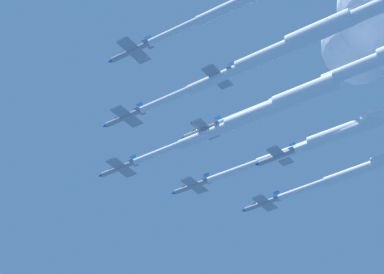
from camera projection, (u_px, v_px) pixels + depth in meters
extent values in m
cylinder|color=#9EA3AD|center=(119.00, 168.00, 199.11)|extent=(8.53, 5.30, 1.24)
cone|color=#1959A5|center=(101.00, 176.00, 201.08)|extent=(1.70, 1.64, 1.17)
cylinder|color=black|center=(137.00, 161.00, 197.26)|extent=(0.96, 1.10, 0.93)
ellipsoid|color=black|center=(112.00, 169.00, 200.15)|extent=(2.07, 1.63, 0.77)
cube|color=#9EA3AD|center=(121.00, 168.00, 198.87)|extent=(6.29, 8.64, 1.24)
cube|color=#1959A5|center=(111.00, 160.00, 196.12)|extent=(2.36, 1.70, 0.19)
cube|color=#1959A5|center=(131.00, 175.00, 201.70)|extent=(2.36, 1.70, 0.19)
cube|color=#9EA3AD|center=(133.00, 163.00, 197.64)|extent=(2.46, 3.33, 0.52)
cube|color=#1959A5|center=(133.00, 159.00, 198.18)|extent=(1.41, 0.98, 1.90)
cylinder|color=white|center=(160.00, 152.00, 194.88)|extent=(12.60, 7.66, 1.57)
cylinder|color=white|center=(207.00, 134.00, 190.55)|extent=(12.97, 8.36, 2.36)
cylinder|color=white|center=(255.00, 114.00, 185.71)|extent=(13.34, 9.05, 3.14)
cylinder|color=white|center=(305.00, 93.00, 180.84)|extent=(13.71, 9.75, 3.93)
cylinder|color=#9EA3AD|center=(125.00, 117.00, 185.91)|extent=(8.59, 5.24, 1.27)
cone|color=#1959A5|center=(105.00, 126.00, 187.92)|extent=(1.71, 1.67, 1.21)
cylinder|color=black|center=(144.00, 109.00, 184.03)|extent=(0.97, 1.12, 0.95)
ellipsoid|color=black|center=(117.00, 119.00, 186.95)|extent=(2.09, 1.64, 0.80)
cube|color=#9EA3AD|center=(127.00, 117.00, 185.67)|extent=(6.19, 8.62, 1.58)
cube|color=#1959A5|center=(116.00, 108.00, 182.85)|extent=(2.37, 1.68, 0.22)
cube|color=#1959A5|center=(137.00, 124.00, 188.57)|extent=(2.37, 1.68, 0.22)
cube|color=#9EA3AD|center=(140.00, 111.00, 184.41)|extent=(2.42, 3.32, 0.65)
cube|color=#1959A5|center=(139.00, 107.00, 184.93)|extent=(1.45, 1.04, 1.89)
cylinder|color=white|center=(168.00, 98.00, 181.65)|extent=(12.39, 7.42, 1.62)
cylinder|color=white|center=(217.00, 78.00, 177.35)|extent=(12.76, 8.14, 2.43)
cylinder|color=white|center=(267.00, 55.00, 172.52)|extent=(13.13, 8.86, 3.24)
cylinder|color=white|center=(320.00, 31.00, 167.67)|extent=(13.50, 9.58, 4.05)
cylinder|color=#9EA3AD|center=(192.00, 186.00, 203.33)|extent=(8.52, 5.43, 1.29)
cone|color=#1959A5|center=(173.00, 193.00, 205.25)|extent=(1.73, 1.69, 1.22)
cylinder|color=black|center=(211.00, 179.00, 201.52)|extent=(0.99, 1.13, 0.96)
ellipsoid|color=black|center=(185.00, 187.00, 204.33)|extent=(2.09, 1.68, 0.81)
cube|color=#9EA3AD|center=(194.00, 186.00, 203.10)|extent=(6.33, 8.56, 1.70)
cube|color=#1959A5|center=(186.00, 179.00, 200.21)|extent=(2.36, 1.72, 0.23)
cube|color=#1959A5|center=(203.00, 192.00, 206.06)|extent=(2.36, 1.72, 0.23)
cube|color=#9EA3AD|center=(207.00, 181.00, 201.89)|extent=(2.48, 3.30, 0.69)
cube|color=#1959A5|center=(206.00, 177.00, 202.39)|extent=(1.46, 1.08, 1.89)
cylinder|color=white|center=(236.00, 170.00, 199.02)|extent=(13.41, 8.31, 1.64)
cylinder|color=white|center=(288.00, 152.00, 194.48)|extent=(13.80, 9.03, 2.45)
cylinder|color=white|center=(340.00, 132.00, 189.40)|extent=(14.19, 9.74, 3.27)
cylinder|color=#9EA3AD|center=(203.00, 130.00, 191.55)|extent=(8.55, 5.31, 1.26)
cone|color=#1959A5|center=(183.00, 138.00, 193.52)|extent=(1.71, 1.66, 1.19)
cylinder|color=black|center=(222.00, 122.00, 189.70)|extent=(0.97, 1.11, 0.94)
ellipsoid|color=black|center=(195.00, 131.00, 192.58)|extent=(2.08, 1.64, 0.79)
cube|color=#9EA3AD|center=(205.00, 129.00, 191.31)|extent=(6.27, 8.62, 1.43)
cube|color=#1959A5|center=(196.00, 121.00, 188.51)|extent=(2.36, 1.70, 0.21)
cube|color=#1959A5|center=(214.00, 137.00, 194.19)|extent=(2.36, 1.70, 0.21)
cube|color=#9EA3AD|center=(218.00, 124.00, 190.08)|extent=(2.45, 3.32, 0.59)
cube|color=#1959A5|center=(218.00, 120.00, 190.60)|extent=(1.43, 1.02, 1.90)
cylinder|color=white|center=(249.00, 112.00, 187.22)|extent=(13.07, 7.90, 1.60)
cylinder|color=white|center=(302.00, 91.00, 182.72)|extent=(13.44, 8.61, 2.40)
cylinder|color=white|center=(356.00, 68.00, 177.69)|extent=(13.81, 9.32, 3.20)
cylinder|color=#9EA3AD|center=(132.00, 51.00, 174.07)|extent=(8.57, 5.22, 1.24)
cone|color=#1959A5|center=(110.00, 61.00, 176.07)|extent=(1.69, 1.64, 1.17)
cylinder|color=black|center=(152.00, 42.00, 172.19)|extent=(0.96, 1.10, 0.93)
ellipsoid|color=black|center=(123.00, 53.00, 175.12)|extent=(2.08, 1.62, 0.78)
cube|color=#9EA3AD|center=(134.00, 50.00, 173.83)|extent=(6.22, 8.65, 1.26)
cube|color=#1959A5|center=(122.00, 40.00, 171.08)|extent=(2.37, 1.68, 0.19)
cube|color=#1959A5|center=(145.00, 60.00, 176.65)|extent=(2.37, 1.68, 0.19)
cube|color=#9EA3AD|center=(148.00, 44.00, 172.57)|extent=(2.44, 3.33, 0.53)
cube|color=#1959A5|center=(148.00, 40.00, 173.11)|extent=(1.41, 0.97, 1.90)
cylinder|color=white|center=(177.00, 30.00, 169.95)|extent=(11.68, 7.05, 1.57)
cylinder|color=white|center=(227.00, 8.00, 165.92)|extent=(12.04, 7.75, 2.36)
cylinder|color=#9EA3AD|center=(263.00, 204.00, 207.47)|extent=(8.58, 5.27, 1.28)
cone|color=#1959A5|center=(244.00, 210.00, 209.47)|extent=(1.71, 1.67, 1.21)
cylinder|color=black|center=(281.00, 197.00, 205.60)|extent=(0.97, 1.13, 0.96)
ellipsoid|color=black|center=(255.00, 204.00, 208.51)|extent=(2.09, 1.64, 0.80)
cube|color=#9EA3AD|center=(265.00, 203.00, 207.23)|extent=(6.21, 8.61, 1.60)
cube|color=#1959A5|center=(257.00, 197.00, 204.40)|extent=(2.37, 1.68, 0.22)
cube|color=#1959A5|center=(272.00, 209.00, 210.14)|extent=(2.37, 1.68, 0.22)
cube|color=#9EA3AD|center=(277.00, 198.00, 205.98)|extent=(2.43, 3.32, 0.66)
cube|color=#1959A5|center=(277.00, 195.00, 206.49)|extent=(1.45, 1.04, 1.89)
cylinder|color=white|center=(305.00, 188.00, 203.19)|extent=(12.59, 7.56, 1.62)
cylinder|color=white|center=(353.00, 172.00, 198.84)|extent=(12.96, 8.29, 2.43)
cylinder|color=#9EA3AD|center=(215.00, 78.00, 177.71)|extent=(8.57, 5.24, 1.25)
cone|color=#1959A5|center=(193.00, 87.00, 179.70)|extent=(1.70, 1.65, 1.19)
cylinder|color=black|center=(236.00, 69.00, 175.83)|extent=(0.96, 1.11, 0.94)
ellipsoid|color=black|center=(206.00, 79.00, 178.75)|extent=(2.08, 1.63, 0.79)
cube|color=#9EA3AD|center=(217.00, 77.00, 177.47)|extent=(6.22, 8.64, 1.40)
cube|color=#1959A5|center=(207.00, 67.00, 174.69)|extent=(2.37, 1.68, 0.20)
cube|color=#1959A5|center=(227.00, 86.00, 180.32)|extent=(2.37, 1.68, 0.20)
cube|color=#9EA3AD|center=(231.00, 70.00, 176.21)|extent=(2.44, 3.33, 0.58)
cube|color=#1959A5|center=(231.00, 67.00, 176.74)|extent=(1.43, 1.00, 1.90)
cylinder|color=white|center=(262.00, 57.00, 173.50)|extent=(12.18, 7.33, 1.59)
cylinder|color=white|center=(315.00, 35.00, 169.29)|extent=(12.55, 8.04, 2.39)
cylinder|color=white|center=(370.00, 10.00, 164.56)|extent=(12.91, 8.75, 3.19)
cylinder|color=#9EA3AD|center=(278.00, 156.00, 194.43)|extent=(8.57, 5.23, 1.24)
cone|color=#1959A5|center=(257.00, 164.00, 196.43)|extent=(1.70, 1.65, 1.18)
cylinder|color=black|center=(297.00, 149.00, 192.55)|extent=(0.96, 1.10, 0.93)
ellipsoid|color=black|center=(269.00, 158.00, 195.48)|extent=(2.08, 1.62, 0.78)
cube|color=#9EA3AD|center=(280.00, 156.00, 194.19)|extent=(6.22, 8.65, 1.32)
cube|color=#1959A5|center=(272.00, 148.00, 191.43)|extent=(2.37, 1.68, 0.20)
cube|color=#1959A5|center=(288.00, 163.00, 197.02)|extent=(2.37, 1.68, 0.20)
cube|color=#9EA3AD|center=(293.00, 151.00, 192.93)|extent=(2.43, 3.33, 0.55)
cube|color=#1959A5|center=(293.00, 147.00, 193.47)|extent=(1.42, 0.98, 1.90)
cylinder|color=white|center=(322.00, 140.00, 190.26)|extent=(11.94, 7.18, 1.58)
cylinder|color=white|center=(370.00, 122.00, 186.13)|extent=(12.30, 7.88, 2.37)
sphere|color=white|center=(360.00, 46.00, 199.50)|extent=(17.41, 17.41, 17.41)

